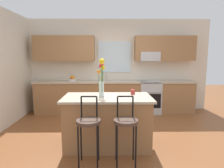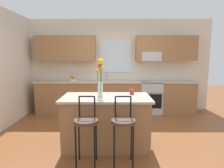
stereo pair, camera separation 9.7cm
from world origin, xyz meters
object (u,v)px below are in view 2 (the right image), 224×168
flower_vase (100,76)px  mug_ceramic (132,92)px  kitchen_island (106,121)px  bar_stool_middle (123,124)px  fruit_bowl_oranges (73,79)px  bar_stool_near (86,124)px  oven_range (150,97)px

flower_vase → mug_ceramic: (0.58, 0.16, -0.32)m
flower_vase → mug_ceramic: size_ratio=7.46×
kitchen_island → mug_ceramic: bearing=22.4°
bar_stool_middle → flower_vase: 1.00m
bar_stool_middle → fruit_bowl_oranges: (-1.30, 2.78, 0.34)m
bar_stool_near → bar_stool_middle: (0.55, 0.00, 0.00)m
bar_stool_middle → bar_stool_near: bearing=180.0°
oven_range → bar_stool_near: (-1.48, -2.76, 0.18)m
mug_ceramic → bar_stool_near: bearing=-132.3°
oven_range → fruit_bowl_oranges: bearing=179.3°
oven_range → fruit_bowl_oranges: (-2.23, 0.03, 0.51)m
kitchen_island → bar_stool_near: bar_stool_near is taller
bar_stool_near → flower_vase: size_ratio=1.55×
oven_range → bar_stool_near: size_ratio=0.88×
kitchen_island → flower_vase: flower_vase is taller
oven_range → bar_stool_middle: size_ratio=0.88×
oven_range → bar_stool_middle: 2.91m
bar_stool_middle → mug_ceramic: 0.91m
kitchen_island → flower_vase: size_ratio=2.33×
oven_range → mug_ceramic: (-0.72, -1.93, 0.51)m
bar_stool_near → fruit_bowl_oranges: fruit_bowl_oranges is taller
oven_range → bar_stool_near: bearing=-118.2°
kitchen_island → mug_ceramic: size_ratio=17.41×
bar_stool_near → mug_ceramic: bearing=47.7°
oven_range → bar_stool_near: bar_stool_near is taller
flower_vase → oven_range: bearing=58.0°
mug_ceramic → fruit_bowl_oranges: fruit_bowl_oranges is taller
oven_range → fruit_bowl_oranges: fruit_bowl_oranges is taller
mug_ceramic → bar_stool_middle: bearing=-103.7°
kitchen_island → mug_ceramic: mug_ceramic is taller
oven_range → mug_ceramic: mug_ceramic is taller
fruit_bowl_oranges → bar_stool_middle: bearing=-65.0°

